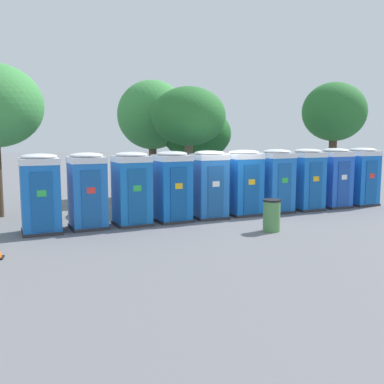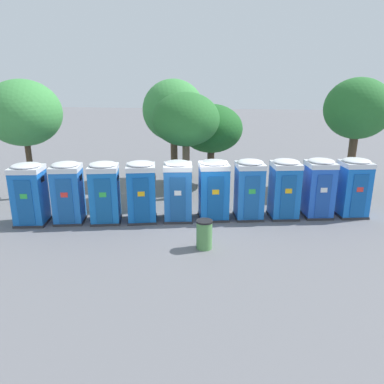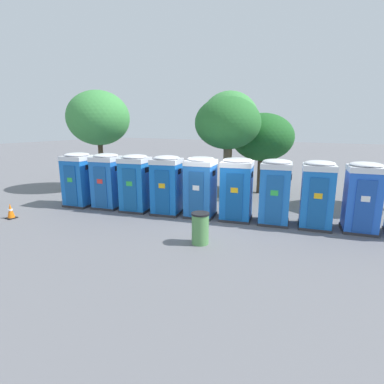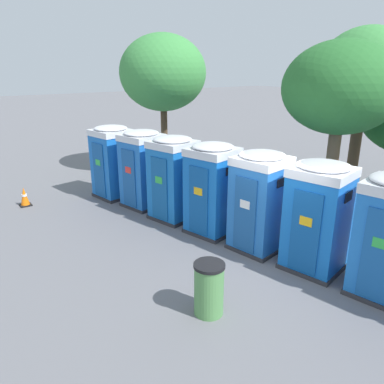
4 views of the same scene
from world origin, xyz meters
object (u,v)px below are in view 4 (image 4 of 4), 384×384
portapotty_1 (143,168)px  street_tree_4 (364,79)px  trash_can (209,289)px  portapotty_5 (318,216)px  portapotty_4 (259,201)px  portapotty_2 (173,178)px  street_tree_3 (341,89)px  street_tree_2 (163,73)px  portapotty_0 (113,161)px  portapotty_3 (212,188)px  traffic_cone (24,197)px

portapotty_1 → street_tree_4: street_tree_4 is taller
street_tree_4 → trash_can: street_tree_4 is taller
portapotty_5 → portapotty_1: bearing=-168.7°
portapotty_4 → portapotty_1: bearing=-169.2°
portapotty_2 → street_tree_3: bearing=52.2°
portapotty_4 → street_tree_4: (-1.25, 6.09, 2.75)m
portapotty_2 → street_tree_2: street_tree_2 is taller
trash_can → street_tree_2: bearing=152.7°
portapotty_0 → trash_can: size_ratio=2.43×
street_tree_2 → portapotty_1: bearing=-41.3°
street_tree_2 → street_tree_4: same height
portapotty_3 → traffic_cone: 6.56m
street_tree_2 → trash_can: bearing=-27.3°
portapotty_0 → trash_can: (7.28, -1.43, -0.76)m
portapotty_1 → trash_can: size_ratio=2.43×
portapotty_0 → portapotty_2: bearing=11.6°
traffic_cone → portapotty_3: bearing=35.6°
portapotty_0 → portapotty_5: (7.36, 1.57, -0.00)m
portapotty_1 → trash_can: portapotty_1 is taller
street_tree_3 → trash_can: 6.77m
portapotty_0 → street_tree_4: (4.64, 7.32, 2.75)m
street_tree_3 → street_tree_4: bearing=110.6°
street_tree_2 → portapotty_3: bearing=-20.6°
portapotty_4 → traffic_cone: size_ratio=3.97×
portapotty_5 → street_tree_4: (-2.72, 5.76, 2.75)m
portapotty_3 → street_tree_2: (-6.24, 2.35, 2.89)m
portapotty_5 → street_tree_3: 4.05m
portapotty_4 → portapotty_3: bearing=-167.5°
portapotty_2 → portapotty_4: bearing=12.1°
portapotty_5 → street_tree_4: street_tree_4 is taller
portapotty_2 → street_tree_2: bearing=150.8°
street_tree_2 → traffic_cone: bearing=-81.0°
street_tree_2 → street_tree_4: size_ratio=1.00×
street_tree_4 → traffic_cone: size_ratio=8.97×
traffic_cone → street_tree_3: bearing=47.0°
portapotty_1 → street_tree_2: 5.23m
portapotty_1 → traffic_cone: 4.10m
trash_can → traffic_cone: trash_can is taller
portapotty_3 → street_tree_3: street_tree_3 is taller
portapotty_0 → street_tree_4: street_tree_4 is taller
portapotty_5 → portapotty_2: bearing=-167.7°
portapotty_1 → street_tree_4: size_ratio=0.44×
traffic_cone → portapotty_5: bearing=28.3°
street_tree_2 → trash_can: (9.09, -4.70, -3.65)m
street_tree_3 → portapotty_0: bearing=-143.6°
portapotty_2 → trash_can: size_ratio=2.43×
portapotty_1 → portapotty_3: (2.97, 0.52, -0.00)m
portapotty_5 → traffic_cone: (-8.22, -4.43, -0.97)m
portapotty_0 → traffic_cone: 3.14m
portapotty_2 → traffic_cone: (-3.80, -3.47, -0.97)m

